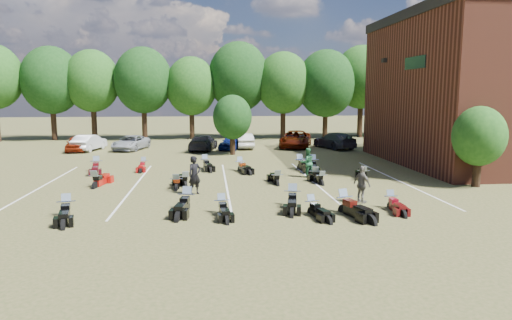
{
  "coord_description": "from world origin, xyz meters",
  "views": [
    {
      "loc": [
        -3.87,
        -22.0,
        5.02
      ],
      "look_at": [
        -1.22,
        4.0,
        1.2
      ],
      "focal_mm": 32.0,
      "sensor_mm": 36.0,
      "label": 1
    }
  ],
  "objects": [
    {
      "name": "ground",
      "position": [
        0.0,
        0.0,
        0.0
      ],
      "size": [
        160.0,
        160.0,
        0.0
      ],
      "primitive_type": "plane",
      "color": "brown",
      "rests_on": "ground"
    },
    {
      "name": "person_grey",
      "position": [
        3.08,
        -1.99,
        0.86
      ],
      "size": [
        0.83,
        1.1,
        1.73
      ],
      "primitive_type": "imported",
      "rotation": [
        0.0,
        0.0,
        2.03
      ],
      "color": "#625D54",
      "rests_on": "ground"
    },
    {
      "name": "car_7",
      "position": [
        7.56,
        18.83,
        0.74
      ],
      "size": [
        3.51,
        5.49,
        1.48
      ],
      "primitive_type": "imported",
      "rotation": [
        0.0,
        0.0,
        3.45
      ],
      "color": "#38383D",
      "rests_on": "ground"
    },
    {
      "name": "motorcycle_3",
      "position": [
        0.34,
        -3.7,
        0.0
      ],
      "size": [
        1.11,
        2.15,
        1.14
      ],
      "primitive_type": null,
      "rotation": [
        0.0,
        0.0,
        0.23
      ],
      "color": "black",
      "rests_on": "ground"
    },
    {
      "name": "car_2",
      "position": [
        -10.92,
        19.53,
        0.65
      ],
      "size": [
        3.23,
        5.05,
        1.29
      ],
      "primitive_type": "imported",
      "rotation": [
        0.0,
        0.0,
        -0.25
      ],
      "color": "#999CA1",
      "rests_on": "ground"
    },
    {
      "name": "motorcycle_4",
      "position": [
        -0.21,
        -2.24,
        0.0
      ],
      "size": [
        1.25,
        2.58,
        1.38
      ],
      "primitive_type": null,
      "rotation": [
        0.0,
        0.0,
        -0.19
      ],
      "color": "black",
      "rests_on": "ground"
    },
    {
      "name": "motorcycle_20",
      "position": [
        2.88,
        7.25,
        0.0
      ],
      "size": [
        1.2,
        2.62,
        1.4
      ],
      "primitive_type": null,
      "rotation": [
        0.0,
        0.0,
        -0.16
      ],
      "color": "black",
      "rests_on": "ground"
    },
    {
      "name": "car_3",
      "position": [
        -4.47,
        18.54,
        0.69
      ],
      "size": [
        2.83,
        5.05,
        1.38
      ],
      "primitive_type": "imported",
      "rotation": [
        0.0,
        0.0,
        2.95
      ],
      "color": "black",
      "rests_on": "ground"
    },
    {
      "name": "motorcycle_18",
      "position": [
        2.19,
        7.97,
        0.0
      ],
      "size": [
        1.26,
        2.27,
        1.21
      ],
      "primitive_type": null,
      "rotation": [
        0.0,
        0.0,
        0.28
      ],
      "color": "black",
      "rests_on": "ground"
    },
    {
      "name": "motorcycle_10",
      "position": [
        -0.2,
        2.45,
        0.0
      ],
      "size": [
        0.8,
        2.17,
        1.19
      ],
      "primitive_type": null,
      "rotation": [
        0.0,
        0.0,
        3.2
      ],
      "color": "black",
      "rests_on": "ground"
    },
    {
      "name": "person_black",
      "position": [
        -4.65,
        0.64,
        0.97
      ],
      "size": [
        0.84,
        0.77,
        1.93
      ],
      "primitive_type": "imported",
      "rotation": [
        0.0,
        0.0,
        0.57
      ],
      "color": "black",
      "rests_on": "ground"
    },
    {
      "name": "motorcycle_19",
      "position": [
        2.1,
        7.54,
        0.0
      ],
      "size": [
        1.29,
        2.62,
        1.4
      ],
      "primitive_type": null,
      "rotation": [
        0.0,
        0.0,
        0.2
      ],
      "color": "black",
      "rests_on": "ground"
    },
    {
      "name": "car_5",
      "position": [
        -0.77,
        19.92,
        0.69
      ],
      "size": [
        1.74,
        4.29,
        1.39
      ],
      "primitive_type": "imported",
      "rotation": [
        0.0,
        0.0,
        3.21
      ],
      "color": "#ACABA7",
      "rests_on": "ground"
    },
    {
      "name": "young_tree_midfield",
      "position": [
        -2.0,
        15.5,
        3.09
      ],
      "size": [
        3.2,
        3.2,
        4.7
      ],
      "color": "black",
      "rests_on": "ground"
    },
    {
      "name": "motorcycle_15",
      "position": [
        -8.31,
        8.69,
        0.0
      ],
      "size": [
        0.68,
        2.05,
        1.14
      ],
      "primitive_type": null,
      "rotation": [
        0.0,
        0.0,
        0.01
      ],
      "color": "#9E0B0D",
      "rests_on": "ground"
    },
    {
      "name": "motorcycle_17",
      "position": [
        -1.91,
        7.41,
        0.0
      ],
      "size": [
        1.34,
        2.41,
        1.28
      ],
      "primitive_type": null,
      "rotation": [
        0.0,
        0.0,
        0.28
      ],
      "color": "black",
      "rests_on": "ground"
    },
    {
      "name": "person_green",
      "position": [
        1.97,
        4.71,
        0.89
      ],
      "size": [
        0.96,
        0.81,
        1.78
      ],
      "primitive_type": "imported",
      "rotation": [
        0.0,
        0.0,
        3.3
      ],
      "color": "#235D34",
      "rests_on": "ground"
    },
    {
      "name": "motorcycle_1",
      "position": [
        -4.91,
        -2.4,
        0.0
      ],
      "size": [
        1.17,
        2.57,
        1.38
      ],
      "primitive_type": null,
      "rotation": [
        0.0,
        0.0,
        -0.16
      ],
      "color": "black",
      "rests_on": "ground"
    },
    {
      "name": "motorcycle_0",
      "position": [
        -9.76,
        -3.13,
        0.0
      ],
      "size": [
        1.24,
        2.47,
        1.32
      ],
      "primitive_type": null,
      "rotation": [
        0.0,
        0.0,
        0.22
      ],
      "color": "black",
      "rests_on": "ground"
    },
    {
      "name": "motorcycle_14",
      "position": [
        -11.22,
        8.06,
        0.0
      ],
      "size": [
        1.25,
        2.61,
        1.4
      ],
      "primitive_type": null,
      "rotation": [
        0.0,
        0.0,
        0.19
      ],
      "color": "#3D0810",
      "rests_on": "ground"
    },
    {
      "name": "tree_line",
      "position": [
        -1.0,
        29.0,
        6.31
      ],
      "size": [
        56.0,
        6.0,
        9.79
      ],
      "color": "black",
      "rests_on": "ground"
    },
    {
      "name": "motorcycle_12",
      "position": [
        4.91,
        3.09,
        0.0
      ],
      "size": [
        1.23,
        2.38,
        1.27
      ],
      "primitive_type": null,
      "rotation": [
        0.0,
        0.0,
        2.91
      ],
      "color": "black",
      "rests_on": "ground"
    },
    {
      "name": "parking_lines",
      "position": [
        -3.0,
        3.0,
        0.01
      ],
      "size": [
        20.1,
        14.0,
        0.01
      ],
      "color": "silver",
      "rests_on": "ground"
    },
    {
      "name": "motorcycle_11",
      "position": [
        2.09,
        3.07,
        0.0
      ],
      "size": [
        1.35,
        2.43,
        1.29
      ],
      "primitive_type": null,
      "rotation": [
        0.0,
        0.0,
        2.86
      ],
      "color": "black",
      "rests_on": "ground"
    },
    {
      "name": "motorcycle_16",
      "position": [
        -4.21,
        8.63,
        0.0
      ],
      "size": [
        1.19,
        2.42,
        1.29
      ],
      "primitive_type": null,
      "rotation": [
        0.0,
        0.0,
        0.2
      ],
      "color": "black",
      "rests_on": "ground"
    },
    {
      "name": "motorcycle_6",
      "position": [
        4.02,
        -3.12,
        0.0
      ],
      "size": [
        0.7,
        2.04,
        1.13
      ],
      "primitive_type": null,
      "rotation": [
        0.0,
        0.0,
        -0.03
      ],
      "color": "#4D0B0C",
      "rests_on": "ground"
    },
    {
      "name": "car_6",
      "position": [
        4.12,
        19.87,
        0.79
      ],
      "size": [
        4.08,
        6.15,
        1.57
      ],
      "primitive_type": "imported",
      "rotation": [
        0.0,
        0.0,
        -0.28
      ],
      "color": "#521304",
      "rests_on": "ground"
    },
    {
      "name": "motorcycle_2",
      "position": [
        -3.41,
        -3.25,
        0.0
      ],
      "size": [
        0.88,
        2.17,
        1.18
      ],
      "primitive_type": null,
      "rotation": [
        0.0,
        0.0,
        0.1
      ],
      "color": "black",
      "rests_on": "ground"
    },
    {
      "name": "motorcycle_5",
      "position": [
        1.76,
        -3.67,
        0.0
      ],
      "size": [
        1.52,
        2.65,
        1.41
      ],
      "primitive_type": null,
      "rotation": [
        0.0,
        0.0,
        0.3
      ],
      "color": "black",
      "rests_on": "ground"
    },
    {
      "name": "motorcycle_7",
      "position": [
        -10.02,
        2.69,
        0.0
      ],
      "size": [
        1.16,
        2.52,
        1.35
      ],
      "primitive_type": null,
      "rotation": [
        0.0,
        0.0,
        2.98
      ],
      "color": "#9F110B",
      "rests_on": "ground"
    },
    {
      "name": "motorcycle_9",
      "position": [
        -5.23,
        2.47,
        0.0
      ],
      "size": [
        1.23,
        2.28,
        1.21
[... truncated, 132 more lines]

